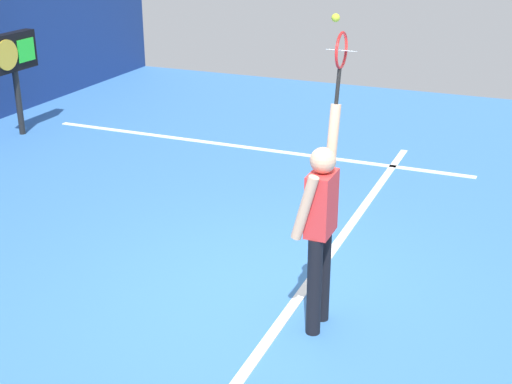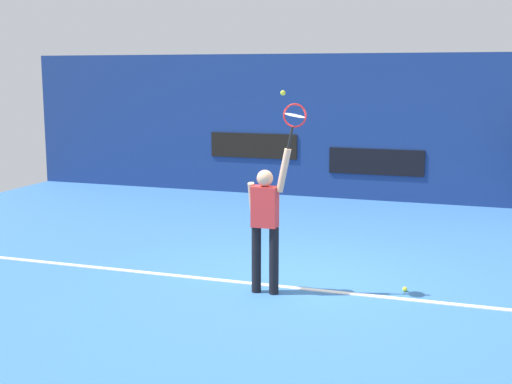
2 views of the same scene
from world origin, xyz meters
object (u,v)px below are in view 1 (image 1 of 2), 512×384
tennis_racket (341,55)px  tennis_ball (336,18)px  tennis_player (320,223)px  scoreboard_clock (13,57)px  spare_ball (311,233)px

tennis_racket → tennis_ball: 0.36m
tennis_player → tennis_racket: tennis_racket is taller
scoreboard_clock → tennis_player: bearing=-120.2°
tennis_player → tennis_ball: tennis_ball is taller
tennis_racket → scoreboard_clock: bearing=62.5°
tennis_racket → scoreboard_clock: tennis_racket is taller
tennis_player → scoreboard_clock: 7.39m
tennis_ball → scoreboard_clock: bearing=61.4°
tennis_player → tennis_racket: 1.43m
tennis_player → spare_ball: size_ratio=29.23×
tennis_player → scoreboard_clock: size_ratio=1.19×
spare_ball → tennis_racket: bearing=-154.6°
tennis_racket → spare_ball: tennis_racket is taller
scoreboard_clock → spare_ball: (-1.92, -5.72, -1.26)m
scoreboard_clock → tennis_ball: bearing=-118.6°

